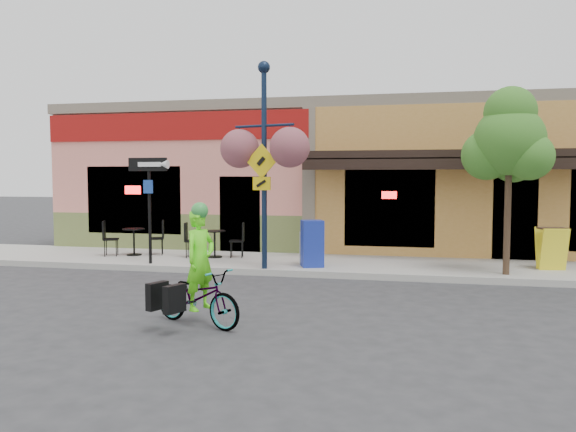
% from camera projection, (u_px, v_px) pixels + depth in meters
% --- Properties ---
extents(ground, '(90.00, 90.00, 0.00)m').
position_uv_depth(ground, '(326.00, 283.00, 12.15)').
color(ground, '#2D2D30').
rests_on(ground, ground).
extents(sidewalk, '(24.00, 3.00, 0.15)m').
position_uv_depth(sidewalk, '(338.00, 265.00, 14.09)').
color(sidewalk, '#9E9B93').
rests_on(sidewalk, ground).
extents(curb, '(24.00, 0.12, 0.15)m').
position_uv_depth(curb, '(330.00, 275.00, 12.68)').
color(curb, '#A8A59E').
rests_on(curb, ground).
extents(building, '(18.20, 8.20, 4.50)m').
position_uv_depth(building, '(358.00, 178.00, 19.30)').
color(building, '#E58171').
rests_on(building, ground).
extents(bicycle, '(1.79, 1.20, 0.89)m').
position_uv_depth(bicycle, '(198.00, 297.00, 8.64)').
color(bicycle, maroon).
rests_on(bicycle, ground).
extents(cyclist_rider, '(0.56, 0.66, 1.54)m').
position_uv_depth(cyclist_rider, '(200.00, 276.00, 8.61)').
color(cyclist_rider, '#60FF1A').
rests_on(cyclist_rider, ground).
extents(lamp_post, '(1.63, 0.98, 4.79)m').
position_uv_depth(lamp_post, '(264.00, 166.00, 12.93)').
color(lamp_post, '#101E35').
rests_on(lamp_post, sidewalk).
extents(one_way_sign, '(1.00, 0.24, 2.60)m').
position_uv_depth(one_way_sign, '(150.00, 211.00, 13.78)').
color(one_way_sign, black).
rests_on(one_way_sign, sidewalk).
extents(cafe_set_left, '(1.79, 1.34, 0.96)m').
position_uv_depth(cafe_set_left, '(134.00, 238.00, 15.28)').
color(cafe_set_left, black).
rests_on(cafe_set_left, sidewalk).
extents(cafe_set_right, '(1.70, 1.10, 0.94)m').
position_uv_depth(cafe_set_right, '(215.00, 240.00, 14.88)').
color(cafe_set_right, black).
rests_on(cafe_set_right, sidewalk).
extents(newspaper_box_blue, '(0.62, 0.59, 1.11)m').
position_uv_depth(newspaper_box_blue, '(312.00, 244.00, 13.34)').
color(newspaper_box_blue, '#192C99').
rests_on(newspaper_box_blue, sidewalk).
extents(newspaper_box_grey, '(0.44, 0.41, 0.81)m').
position_uv_depth(newspaper_box_grey, '(309.00, 248.00, 13.69)').
color(newspaper_box_grey, '#A0A0A0').
rests_on(newspaper_box_grey, sidewalk).
extents(street_tree, '(1.82, 1.82, 4.13)m').
position_uv_depth(street_tree, '(508.00, 180.00, 12.17)').
color(street_tree, '#3D7A26').
rests_on(street_tree, sidewalk).
extents(sandwich_board, '(0.64, 0.51, 0.98)m').
position_uv_depth(sandwich_board, '(555.00, 249.00, 12.75)').
color(sandwich_board, yellow).
rests_on(sandwich_board, sidewalk).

